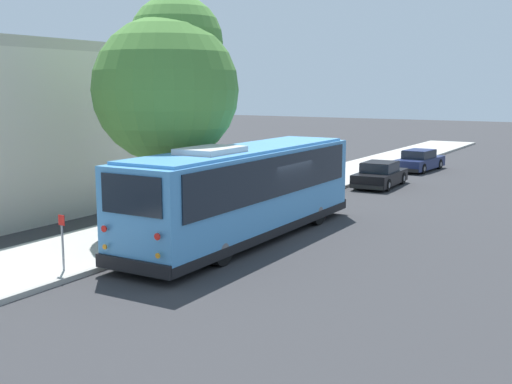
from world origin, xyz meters
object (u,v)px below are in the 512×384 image
Objects in this scene: parked_sedan_navy at (419,161)px; parked_sedan_black at (380,175)px; sign_post_far at (106,234)px; fire_hydrant at (297,187)px; street_tree at (168,80)px; sign_post_near at (63,242)px; shuttle_bus at (245,188)px.

parked_sedan_black is at bearing -174.41° from parked_sedan_navy.
fire_hydrant is at bearing 0.52° from sign_post_far.
street_tree is at bearing 166.21° from parked_sedan_black.
parked_sedan_black is 5.38× the size of fire_hydrant.
street_tree reaches higher than sign_post_near.
parked_sedan_navy is 12.84m from fire_hydrant.
shuttle_bus is 6.44m from sign_post_near.
parked_sedan_black is 14.59m from street_tree.
sign_post_near is (-19.30, 1.82, 0.34)m from parked_sedan_black.
parked_sedan_navy is 25.01m from sign_post_far.
shuttle_bus reaches higher than fire_hydrant.
shuttle_bus is 8.55× the size of sign_post_far.
fire_hydrant is at bearing 157.97° from parked_sedan_black.
street_tree is at bearing 174.50° from fire_hydrant.
fire_hydrant is (12.23, 0.11, -0.28)m from sign_post_far.
parked_sedan_black is (13.22, 0.13, -1.13)m from shuttle_bus.
parked_sedan_navy is at bearing -1.24° from parked_sedan_black.
parked_sedan_black is 0.55× the size of street_tree.
sign_post_far is (-24.95, 1.66, 0.25)m from parked_sedan_navy.
street_tree is 6.00× the size of sign_post_far.
parked_sedan_black is at bearing 0.21° from shuttle_bus.
street_tree is 6.08m from sign_post_far.
sign_post_far is (1.63, 0.00, -0.10)m from sign_post_near.
sign_post_far reaches higher than parked_sedan_navy.
sign_post_far reaches higher than parked_sedan_black.
street_tree is at bearing 96.52° from shuttle_bus.
street_tree is 9.83× the size of fire_hydrant.
sign_post_far is (-4.11, -0.89, -4.40)m from street_tree.
fire_hydrant is at bearing 176.41° from parked_sedan_navy.
street_tree reaches higher than sign_post_far.
parked_sedan_black reaches higher than fire_hydrant.
parked_sedan_navy is 21.51m from street_tree.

